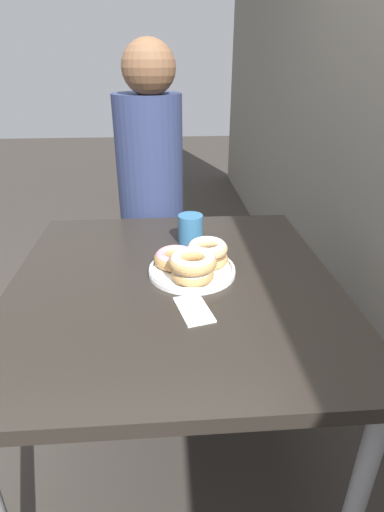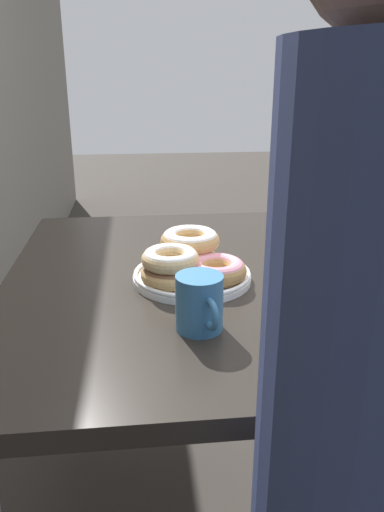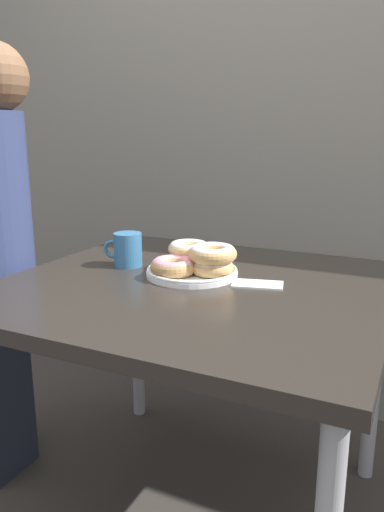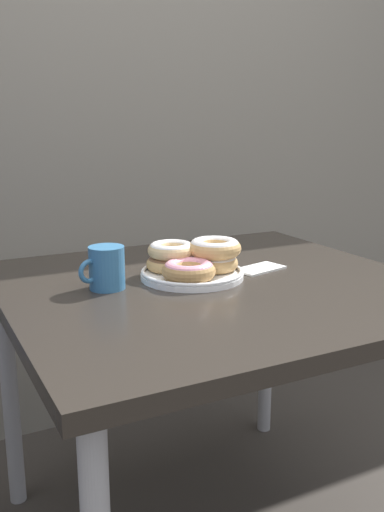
# 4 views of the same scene
# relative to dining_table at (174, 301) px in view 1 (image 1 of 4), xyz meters

# --- Properties ---
(ground_plane) EXTENTS (14.00, 14.00, 0.00)m
(ground_plane) POSITION_rel_dining_table_xyz_m (0.00, -0.28, -0.70)
(ground_plane) COLOR #38332D
(dining_table) EXTENTS (1.06, 0.99, 0.77)m
(dining_table) POSITION_rel_dining_table_xyz_m (0.00, 0.00, 0.00)
(dining_table) COLOR #28231E
(dining_table) RESTS_ON ground_plane
(donut_plate) EXTENTS (0.29, 0.28, 0.10)m
(donut_plate) POSITION_rel_dining_table_xyz_m (-0.03, 0.06, 0.12)
(donut_plate) COLOR white
(donut_plate) RESTS_ON dining_table
(coffee_mug) EXTENTS (0.12, 0.09, 0.11)m
(coffee_mug) POSITION_rel_dining_table_xyz_m (-0.27, 0.07, 0.13)
(coffee_mug) COLOR teal
(coffee_mug) RESTS_ON dining_table
(person_figure) EXTENTS (0.40, 0.29, 1.45)m
(person_figure) POSITION_rel_dining_table_xyz_m (-0.74, -0.08, 0.06)
(person_figure) COLOR #232838
(person_figure) RESTS_ON ground_plane
(napkin) EXTENTS (0.15, 0.11, 0.01)m
(napkin) POSITION_rel_dining_table_xyz_m (0.17, 0.05, 0.08)
(napkin) COLOR white
(napkin) RESTS_ON dining_table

